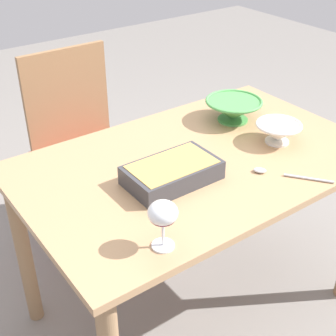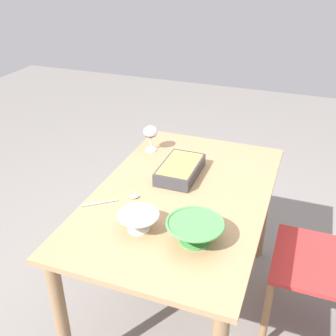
% 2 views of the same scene
% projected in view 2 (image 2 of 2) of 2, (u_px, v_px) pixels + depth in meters
% --- Properties ---
extents(ground_plane, '(8.00, 8.00, 0.00)m').
position_uv_depth(ground_plane, '(180.00, 304.00, 2.28)').
color(ground_plane, gray).
extents(dining_table, '(1.28, 0.80, 0.74)m').
position_uv_depth(dining_table, '(181.00, 213.00, 1.97)').
color(dining_table, tan).
rests_on(dining_table, ground_plane).
extents(wine_glass, '(0.08, 0.08, 0.15)m').
position_uv_depth(wine_glass, '(151.00, 133.00, 2.26)').
color(wine_glass, white).
rests_on(wine_glass, dining_table).
extents(casserole_dish, '(0.31, 0.18, 0.07)m').
position_uv_depth(casserole_dish, '(180.00, 169.00, 2.05)').
color(casserole_dish, '#38383D').
rests_on(casserole_dish, dining_table).
extents(mixing_bowl, '(0.17, 0.17, 0.08)m').
position_uv_depth(mixing_bowl, '(139.00, 220.00, 1.65)').
color(mixing_bowl, white).
rests_on(mixing_bowl, dining_table).
extents(small_bowl, '(0.23, 0.23, 0.09)m').
position_uv_depth(small_bowl, '(195.00, 231.00, 1.58)').
color(small_bowl, '#4C994C').
rests_on(small_bowl, dining_table).
extents(serving_spoon, '(0.18, 0.22, 0.01)m').
position_uv_depth(serving_spoon, '(122.00, 199.00, 1.86)').
color(serving_spoon, silver).
rests_on(serving_spoon, dining_table).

